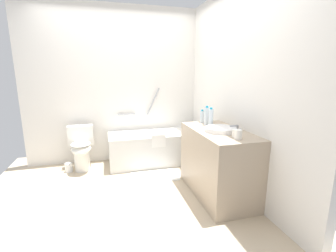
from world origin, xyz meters
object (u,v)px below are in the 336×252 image
bath_mat (155,176)px  toilet_paper_roll (69,168)px  bathtub (154,146)px  sink_basin (221,129)px  water_bottle_0 (211,118)px  toilet (81,148)px  water_bottle_1 (207,116)px  sink_faucet (237,128)px  drinking_glass_2 (238,134)px  drinking_glass_1 (209,120)px  water_bottle_2 (202,117)px  drinking_glass_0 (235,133)px

bath_mat → toilet_paper_roll: bearing=157.2°
toilet_paper_roll → bathtub: bearing=2.2°
sink_basin → toilet_paper_roll: size_ratio=2.65×
water_bottle_0 → bath_mat: bearing=141.6°
toilet → water_bottle_1: water_bottle_1 is taller
toilet → bath_mat: toilet is taller
bath_mat → sink_faucet: bearing=-41.5°
drinking_glass_2 → bath_mat: size_ratio=0.15×
drinking_glass_1 → drinking_glass_2: drinking_glass_2 is taller
sink_basin → water_bottle_2: water_bottle_2 is taller
water_bottle_0 → drinking_glass_1: size_ratio=3.01×
sink_basin → water_bottle_0: water_bottle_0 is taller
water_bottle_1 → toilet_paper_roll: (-1.88, 0.90, -0.88)m
water_bottle_0 → bath_mat: size_ratio=0.37×
drinking_glass_2 → water_bottle_0: bearing=93.0°
bathtub → bath_mat: 0.65m
toilet → water_bottle_0: water_bottle_0 is taller
bathtub → toilet: bearing=-179.8°
water_bottle_1 → toilet_paper_roll: size_ratio=1.85×
bath_mat → toilet_paper_roll: 1.36m
drinking_glass_1 → drinking_glass_2: 0.82m
bathtub → bath_mat: (-0.10, -0.58, -0.28)m
water_bottle_2 → drinking_glass_1: water_bottle_2 is taller
sink_basin → drinking_glass_0: 0.26m
sink_faucet → toilet: bearing=145.1°
water_bottle_1 → drinking_glass_1: (0.08, 0.09, -0.08)m
water_bottle_1 → drinking_glass_2: (0.03, -0.72, -0.07)m
sink_faucet → bath_mat: sink_faucet is taller
sink_basin → toilet_paper_roll: (-1.89, 1.28, -0.79)m
toilet → drinking_glass_0: 2.40m
water_bottle_1 → water_bottle_2: 0.15m
toilet → water_bottle_0: bearing=54.3°
drinking_glass_0 → sink_basin: bearing=96.8°
drinking_glass_1 → toilet_paper_roll: drinking_glass_1 is taller
bathtub → drinking_glass_0: (0.57, -1.59, 0.59)m
drinking_glass_0 → drinking_glass_2: size_ratio=0.84×
water_bottle_0 → drinking_glass_2: (0.03, -0.60, -0.07)m
bathtub → water_bottle_0: bearing=-64.0°
bathtub → sink_faucet: bathtub is taller
sink_faucet → drinking_glass_2: bearing=-118.8°
bathtub → sink_basin: (0.54, -1.33, 0.57)m
water_bottle_0 → drinking_glass_2: bearing=-87.0°
sink_faucet → toilet_paper_roll: size_ratio=1.12×
bath_mat → toilet: bearing=151.3°
drinking_glass_1 → sink_faucet: bearing=-73.6°
drinking_glass_0 → bath_mat: size_ratio=0.12×
toilet → drinking_glass_1: bearing=61.0°
sink_faucet → bathtub: bearing=119.3°
water_bottle_0 → water_bottle_1: bearing=89.2°
sink_basin → drinking_glass_0: (0.03, -0.26, 0.02)m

